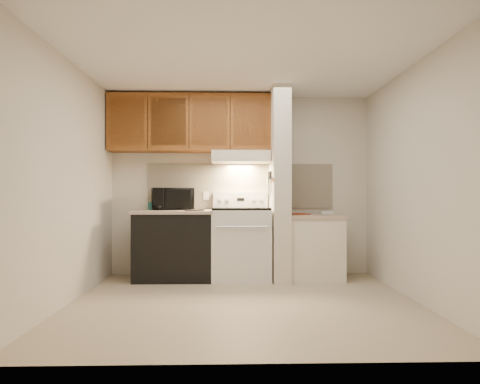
{
  "coord_description": "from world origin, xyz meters",
  "views": [
    {
      "loc": [
        -0.14,
        -4.15,
        1.12
      ],
      "look_at": [
        -0.02,
        0.75,
        1.15
      ],
      "focal_mm": 30.0,
      "sensor_mm": 36.0,
      "label": 1
    }
  ],
  "objects": [
    {
      "name": "backsplash",
      "position": [
        0.0,
        1.49,
        1.24
      ],
      "size": [
        2.6,
        0.02,
        0.63
      ],
      "primitive_type": "cube",
      "color": "#FFEFCA",
      "rests_on": "wall_back"
    },
    {
      "name": "ceiling",
      "position": [
        0.0,
        0.0,
        2.5
      ],
      "size": [
        3.6,
        3.6,
        0.0
      ],
      "primitive_type": "plane",
      "rotation": [
        3.14,
        0.0,
        0.0
      ],
      "color": "white",
      "rests_on": "wall_back"
    },
    {
      "name": "knife_handle_b",
      "position": [
        0.38,
        1.03,
        1.37
      ],
      "size": [
        0.02,
        0.02,
        0.1
      ],
      "primitive_type": "cylinder",
      "color": "black",
      "rests_on": "knife_strip"
    },
    {
      "name": "white_box",
      "position": [
        1.19,
        1.33,
        0.87
      ],
      "size": [
        0.15,
        0.11,
        0.04
      ],
      "primitive_type": "cube",
      "rotation": [
        0.0,
        0.0,
        -0.06
      ],
      "color": "white",
      "rests_on": "right_countertop"
    },
    {
      "name": "knife_handle_e",
      "position": [
        0.38,
        1.25,
        1.37
      ],
      "size": [
        0.02,
        0.02,
        0.1
      ],
      "primitive_type": "cylinder",
      "color": "black",
      "rests_on": "knife_strip"
    },
    {
      "name": "pillar_trim",
      "position": [
        0.39,
        1.15,
        1.3
      ],
      "size": [
        0.01,
        0.7,
        0.04
      ],
      "primitive_type": "cube",
      "color": "brown",
      "rests_on": "partition_pillar"
    },
    {
      "name": "range_knob_left_inner",
      "position": [
        -0.18,
        1.4,
        1.05
      ],
      "size": [
        0.05,
        0.02,
        0.05
      ],
      "primitive_type": "cylinder",
      "rotation": [
        1.57,
        0.0,
        0.0
      ],
      "color": "silver",
      "rests_on": "range_backguard"
    },
    {
      "name": "upper_cabinets",
      "position": [
        -0.69,
        1.32,
        2.08
      ],
      "size": [
        2.18,
        0.33,
        0.77
      ],
      "primitive_type": "cube",
      "color": "brown",
      "rests_on": "wall_back"
    },
    {
      "name": "cab_door_a",
      "position": [
        -1.51,
        1.17,
        2.08
      ],
      "size": [
        0.46,
        0.01,
        0.63
      ],
      "primitive_type": "cube",
      "color": "brown",
      "rests_on": "upper_cabinets"
    },
    {
      "name": "cab_gap_c",
      "position": [
        -0.14,
        1.16,
        2.08
      ],
      "size": [
        0.01,
        0.01,
        0.73
      ],
      "primitive_type": "cube",
      "color": "black",
      "rests_on": "upper_cabinets"
    },
    {
      "name": "cab_door_d",
      "position": [
        0.13,
        1.17,
        2.08
      ],
      "size": [
        0.46,
        0.01,
        0.63
      ],
      "primitive_type": "cube",
      "color": "brown",
      "rests_on": "upper_cabinets"
    },
    {
      "name": "right_cab_base",
      "position": [
        0.97,
        1.15,
        0.4
      ],
      "size": [
        0.7,
        0.6,
        0.81
      ],
      "primitive_type": "cube",
      "color": "silver",
      "rests_on": "floor"
    },
    {
      "name": "range_body",
      "position": [
        0.0,
        1.16,
        0.46
      ],
      "size": [
        0.76,
        0.65,
        0.92
      ],
      "primitive_type": "cube",
      "color": "silver",
      "rests_on": "floor"
    },
    {
      "name": "spoon_rest",
      "position": [
        -0.6,
        0.97,
        0.92
      ],
      "size": [
        0.24,
        0.14,
        0.02
      ],
      "primitive_type": "cube",
      "rotation": [
        0.0,
        0.0,
        0.31
      ],
      "color": "black",
      "rests_on": "left_countertop"
    },
    {
      "name": "knife_handle_a",
      "position": [
        0.38,
        0.95,
        1.37
      ],
      "size": [
        0.02,
        0.02,
        0.1
      ],
      "primitive_type": "cylinder",
      "color": "black",
      "rests_on": "knife_strip"
    },
    {
      "name": "knife_handle_d",
      "position": [
        0.38,
        1.19,
        1.37
      ],
      "size": [
        0.02,
        0.02,
        0.1
      ],
      "primitive_type": "cylinder",
      "color": "black",
      "rests_on": "knife_strip"
    },
    {
      "name": "oven_window",
      "position": [
        0.0,
        0.84,
        0.5
      ],
      "size": [
        0.5,
        0.01,
        0.3
      ],
      "primitive_type": "cube",
      "color": "black",
      "rests_on": "range_body"
    },
    {
      "name": "range_display",
      "position": [
        0.0,
        1.4,
        1.05
      ],
      "size": [
        0.1,
        0.01,
        0.04
      ],
      "primitive_type": "cube",
      "color": "black",
      "rests_on": "range_backguard"
    },
    {
      "name": "outlet",
      "position": [
        -0.48,
        1.48,
        1.1
      ],
      "size": [
        0.08,
        0.01,
        0.12
      ],
      "primitive_type": "cube",
      "color": "silver",
      "rests_on": "backsplash"
    },
    {
      "name": "microwave",
      "position": [
        -0.93,
        1.31,
        1.06
      ],
      "size": [
        0.62,
        0.5,
        0.3
      ],
      "primitive_type": "imported",
      "rotation": [
        0.0,
        0.0,
        0.27
      ],
      "color": "black",
      "rests_on": "left_countertop"
    },
    {
      "name": "knife_blade_a",
      "position": [
        0.38,
        0.93,
        1.22
      ],
      "size": [
        0.01,
        0.03,
        0.16
      ],
      "primitive_type": "cube",
      "color": "silver",
      "rests_on": "knife_strip"
    },
    {
      "name": "cooktop",
      "position": [
        0.0,
        1.16,
        0.94
      ],
      "size": [
        0.74,
        0.64,
        0.03
      ],
      "primitive_type": "cube",
      "color": "black",
      "rests_on": "range_body"
    },
    {
      "name": "right_countertop",
      "position": [
        0.97,
        1.15,
        0.83
      ],
      "size": [
        0.74,
        0.64,
        0.04
      ],
      "primitive_type": "cube",
      "color": "tan",
      "rests_on": "right_cab_base"
    },
    {
      "name": "knife_strip",
      "position": [
        0.39,
        1.1,
        1.32
      ],
      "size": [
        0.02,
        0.42,
        0.04
      ],
      "primitive_type": "cube",
      "color": "black",
      "rests_on": "partition_pillar"
    },
    {
      "name": "knife_blade_e",
      "position": [
        0.38,
        1.25,
        1.21
      ],
      "size": [
        0.01,
        0.04,
        0.18
      ],
      "primitive_type": "cube",
      "color": "silver",
      "rests_on": "knife_strip"
    },
    {
      "name": "partition_pillar",
      "position": [
        0.51,
        1.15,
        1.25
      ],
      "size": [
        0.22,
        0.7,
        2.5
      ],
      "primitive_type": "cube",
      "color": "beige",
      "rests_on": "floor"
    },
    {
      "name": "floor",
      "position": [
        0.0,
        0.0,
        0.0
      ],
      "size": [
        3.6,
        3.6,
        0.0
      ],
      "primitive_type": "plane",
      "color": "tan",
      "rests_on": "ground"
    },
    {
      "name": "knife_blade_c",
      "position": [
        0.38,
        1.09,
        1.2
      ],
      "size": [
        0.01,
        0.04,
        0.2
      ],
      "primitive_type": "cube",
      "color": "silver",
      "rests_on": "knife_strip"
    },
    {
      "name": "cab_gap_a",
      "position": [
        -1.23,
        1.16,
        2.08
      ],
      "size": [
        0.01,
        0.01,
        0.73
      ],
      "primitive_type": "cube",
      "color": "black",
      "rests_on": "upper_cabinets"
    },
    {
      "name": "knife_blade_d",
      "position": [
        0.38,
        1.17,
        1.22
      ],
      "size": [
        0.01,
        0.04,
        0.16
      ],
      "primitive_type": "cube",
      "color": "silver",
      "rests_on": "knife_strip"
    },
    {
      "name": "dishwasher_front",
      "position": [
        -0.88,
        1.17,
        0.43
      ],
      "size": [
        1.0,
        0.63,
        0.87
      ],
      "primitive_type": "cube",
      "color": "black",
      "rests_on": "floor"
    },
    {
      "name": "hood_lip",
      "position": [
        0.0,
        1.07,
        1.58
      ],
      "size": [
        0.78,
        0.04,
        0.06
      ],
      "primitive_type": "cube",
      "color": "silver",
      "rests_on": "range_hood"
    },
    {
      "name": "oven_handle",
      "position": [
        0.0,
        0.8,
        0.72
      ],
      "size": [
        0.65,
        0.02,
        0.02
      ],
      "primitive_type": "cylinder",
      "rotation": [
        0.0,
        1.57,
        0.0
      ],
      "color": "silver",
      "rests_on": "range_body"
    },
    {
      "name": "range_knob_right_inner",
      "position": [
        0.18,
        1.4,
        1.05
      ],
      "size": [
        0.05,
        0.02,
        0.05
      ],
      "primitive_type": "cylinder",
      "rotation": [
        1.57,
        0.0,
        0.0
      ],
      "color": "silver",
      "rests_on": "range_backguard"
    },
    {
      "name": "teal_jar",
      "position": [
        -1.23,
        1.39,
        0.96
      ],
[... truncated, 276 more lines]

